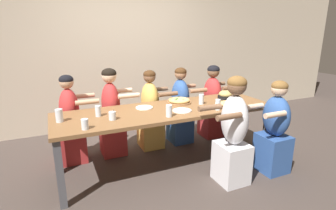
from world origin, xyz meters
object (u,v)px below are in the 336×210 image
Objects in this scene: drinking_glass_d at (59,116)px; diner_far_left at (71,124)px; pizza_board_second at (179,101)px; cocktail_glass_blue at (112,116)px; diner_far_midleft at (112,116)px; diner_far_midright at (180,109)px; diner_far_right at (212,104)px; drinking_glass_e at (169,112)px; drinking_glass_a at (201,100)px; empty_plate_b at (144,108)px; drinking_glass_b at (98,112)px; drinking_glass_c at (85,125)px; drinking_glass_f at (218,105)px; diner_far_center at (150,113)px; diner_near_midright at (233,135)px; empty_plate_a at (182,110)px; skillet_bowl at (225,95)px; pizza_board_main at (229,105)px; diner_near_right at (274,131)px.

drinking_glass_d is 0.68m from diner_far_left.
cocktail_glass_blue is at bearing -161.43° from pizza_board_second.
diner_far_midleft is 1.04× the size of diner_far_midright.
diner_far_right is 0.57m from diner_far_midright.
drinking_glass_a is at bearing 26.90° from drinking_glass_e.
drinking_glass_b is at bearing -170.11° from empty_plate_b.
drinking_glass_a is 1.52m from drinking_glass_c.
drinking_glass_d is 0.93m from diner_far_midleft.
drinking_glass_c is at bearing -117.61° from drinking_glass_b.
diner_far_center is at bearing 119.88° from drinking_glass_f.
diner_far_right is at bearing -23.96° from diner_near_midright.
diner_far_midright is (-0.57, -0.00, -0.01)m from diner_far_right.
pizza_board_second is at bearing -61.74° from diner_far_right.
empty_plate_a is 0.19× the size of diner_far_midleft.
diner_far_midleft is (-0.45, 0.91, -0.26)m from drinking_glass_e.
drinking_glass_f is at bearing -30.34° from diner_far_right.
pizza_board_second is at bearing 68.98° from empty_plate_a.
skillet_bowl is 1.74m from drinking_glass_b.
diner_near_midright reaches higher than empty_plate_b.
pizza_board_second is 1.08m from drinking_glass_b.
diner_far_right is (0.32, 0.84, -0.25)m from pizza_board_main.
diner_far_left is at bearing 114.72° from drinking_glass_b.
drinking_glass_a is 1.07× the size of drinking_glass_b.
drinking_glass_d reaches higher than drinking_glass_c.
diner_far_midleft is (-1.04, 0.61, -0.26)m from drinking_glass_a.
drinking_glass_f is 0.11× the size of diner_far_right.
diner_far_midright is at bearing -90.00° from diner_far_right.
drinking_glass_e is 0.11× the size of diner_far_midleft.
diner_far_midright is at bearing 23.72° from drinking_glass_b.
empty_plate_a is (-0.81, -0.26, -0.05)m from skillet_bowl.
diner_near_right is (1.81, -0.51, -0.28)m from cocktail_glass_blue.
drinking_glass_a is (-0.44, -0.09, 0.01)m from skillet_bowl.
drinking_glass_a is (0.73, -0.13, 0.05)m from empty_plate_b.
cocktail_glass_blue is at bearing 74.29° from diner_near_right.
drinking_glass_e is (-1.03, -0.39, 0.00)m from skillet_bowl.
diner_far_center is at bearing 82.76° from drinking_glass_e.
diner_near_right is (2.11, -0.33, -0.29)m from drinking_glass_c.
cocktail_glass_blue is (-0.45, -0.28, 0.03)m from empty_plate_b.
diner_far_midright reaches higher than drinking_glass_d.
empty_plate_b is 0.91m from diner_far_midright.
diner_near_right is at bearing 41.06° from diner_far_center.
drinking_glass_b is 1.17× the size of drinking_glass_c.
drinking_glass_b is 0.90× the size of drinking_glass_e.
diner_far_center is at bearing 34.92° from drinking_glass_b.
drinking_glass_d is (-0.97, -0.13, 0.05)m from empty_plate_b.
drinking_glass_e is (1.11, -0.31, -0.00)m from drinking_glass_d.
pizza_board_main is 0.64m from pizza_board_second.
pizza_board_second is at bearing 140.44° from pizza_board_main.
drinking_glass_a is 0.11× the size of diner_far_midright.
empty_plate_a is 1.24m from diner_far_right.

